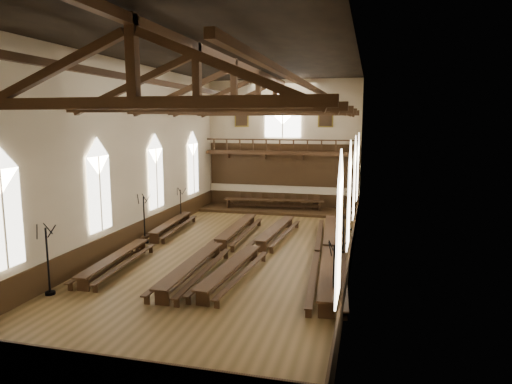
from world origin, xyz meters
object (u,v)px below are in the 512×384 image
Objects in this scene: candelabrum_left_near at (49,273)px; candelabrum_right_far at (349,218)px; refectory_row_a at (147,239)px; refectory_row_d at (329,249)px; refectory_row_b at (218,245)px; high_table at (273,201)px; candelabrum_left_mid at (145,228)px; dais at (273,210)px; refectory_row_c at (257,247)px; candelabrum_right_near at (333,287)px; candelabrum_right_mid at (343,245)px; candelabrum_left_far at (181,213)px.

candelabrum_left_near reaches higher than candelabrum_right_far.
refectory_row_d is at bearing 1.13° from refectory_row_a.
refectory_row_b is 11.87m from high_table.
candelabrum_right_far is at bearing 28.51° from candelabrum_left_mid.
refectory_row_d is 12.56m from high_table.
refectory_row_a is at bearing -111.61° from dais.
candelabrum_left_mid is at bearing 172.24° from refectory_row_c.
candelabrum_right_near reaches higher than refectory_row_a.
candelabrum_left_near is (-6.80, -7.04, 0.37)m from refectory_row_c.
refectory_row_c is 5.54× the size of candelabrum_right_near.
candelabrum_right_mid is 0.99× the size of candelabrum_right_far.
candelabrum_right_near is at bearing 7.84° from candelabrum_left_near.
candelabrum_left_near is 1.02× the size of candelabrum_left_mid.
refectory_row_b reaches higher than refectory_row_c.
refectory_row_d is 5.12× the size of candelabrum_left_mid.
candelabrum_left_far is at bearing 138.45° from refectory_row_c.
refectory_row_c is 6.88m from candelabrum_left_mid.
candelabrum_left_near is at bearing -128.41° from candelabrum_right_far.
candelabrum_right_far reaches higher than candelabrum_right_mid.
dais is at bearing 114.75° from refectory_row_d.
candelabrum_right_mid reaches higher than candelabrum_left_far.
dais is 12.72m from candelabrum_right_mid.
candelabrum_left_near is at bearing -90.00° from candelabrum_left_far.
candelabrum_right_far is (5.92, -4.71, 0.66)m from dais.
dais is (0.42, 11.86, -0.43)m from refectory_row_b.
candelabrum_right_mid is (10.51, 0.36, 0.27)m from refectory_row_a.
candelabrum_right_far is at bearing 33.22° from refectory_row_a.
candelabrum_left_near reaches higher than candelabrum_left_mid.
candelabrum_left_mid is at bearing -90.00° from candelabrum_left_far.
candelabrum_left_far is at bearing 127.38° from refectory_row_b.
candelabrum_left_near is at bearing -134.01° from refectory_row_c.
candelabrum_left_mid reaches higher than candelabrum_left_far.
candelabrum_left_near is at bearing -105.47° from dais.
refectory_row_c is at bearing -41.55° from candelabrum_left_far.
candelabrum_right_mid is (11.10, -5.60, 0.01)m from candelabrum_left_far.
high_table is 3.04× the size of candelabrum_right_near.
refectory_row_d is 5.82m from candelabrum_right_near.
refectory_row_d is (5.68, 0.46, 0.02)m from refectory_row_b.
candelabrum_left_near reaches higher than refectory_row_d.
candelabrum_left_near is 13.07m from candelabrum_left_far.
refectory_row_a is 5.59× the size of candelabrum_left_far.
candelabrum_left_near is 1.17× the size of candelabrum_right_mid.
candelabrum_right_mid is at bearing 90.00° from candelabrum_right_near.
candelabrum_left_mid reaches higher than dais.
refectory_row_a is 0.94× the size of refectory_row_d.
dais is (-5.26, 11.40, -0.45)m from refectory_row_d.
candelabrum_left_far is (0.00, 13.07, -0.14)m from candelabrum_left_near.
refectory_row_b reaches higher than refectory_row_a.
candelabrum_right_near is (5.92, -17.18, -0.04)m from high_table.
refectory_row_c is 5.72× the size of candelabrum_left_far.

